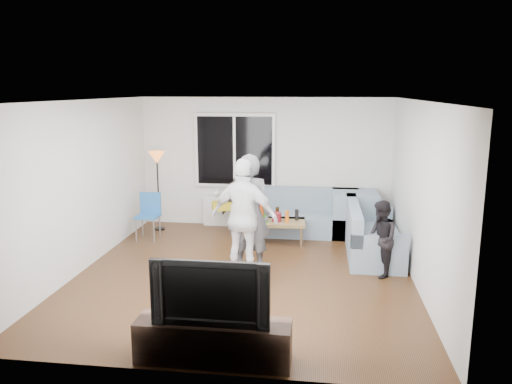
# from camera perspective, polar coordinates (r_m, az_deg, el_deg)

# --- Properties ---
(floor) EXTENTS (5.00, 5.50, 0.04)m
(floor) POSITION_cam_1_polar(r_m,az_deg,el_deg) (7.72, -1.33, -9.42)
(floor) COLOR #56351C
(floor) RESTS_ON ground
(ceiling) EXTENTS (5.00, 5.50, 0.04)m
(ceiling) POSITION_cam_1_polar(r_m,az_deg,el_deg) (7.20, -1.43, 10.57)
(ceiling) COLOR white
(ceiling) RESTS_ON ground
(wall_back) EXTENTS (5.00, 0.04, 2.60)m
(wall_back) POSITION_cam_1_polar(r_m,az_deg,el_deg) (10.06, 1.04, 3.35)
(wall_back) COLOR silver
(wall_back) RESTS_ON ground
(wall_front) EXTENTS (5.00, 0.04, 2.60)m
(wall_front) POSITION_cam_1_polar(r_m,az_deg,el_deg) (4.72, -6.56, -6.45)
(wall_front) COLOR silver
(wall_front) RESTS_ON ground
(wall_left) EXTENTS (0.04, 5.50, 2.60)m
(wall_left) POSITION_cam_1_polar(r_m,az_deg,el_deg) (8.12, -19.24, 0.67)
(wall_left) COLOR silver
(wall_left) RESTS_ON ground
(wall_right) EXTENTS (0.04, 5.50, 2.60)m
(wall_right) POSITION_cam_1_polar(r_m,az_deg,el_deg) (7.40, 18.28, -0.29)
(wall_right) COLOR silver
(wall_right) RESTS_ON ground
(window_frame) EXTENTS (1.62, 0.06, 1.47)m
(window_frame) POSITION_cam_1_polar(r_m,az_deg,el_deg) (10.03, -2.43, 4.76)
(window_frame) COLOR white
(window_frame) RESTS_ON wall_back
(window_glass) EXTENTS (1.50, 0.02, 1.35)m
(window_glass) POSITION_cam_1_polar(r_m,az_deg,el_deg) (9.99, -2.47, 4.73)
(window_glass) COLOR black
(window_glass) RESTS_ON window_frame
(window_mullion) EXTENTS (0.05, 0.03, 1.35)m
(window_mullion) POSITION_cam_1_polar(r_m,az_deg,el_deg) (9.98, -2.48, 4.72)
(window_mullion) COLOR white
(window_mullion) RESTS_ON window_frame
(radiator) EXTENTS (1.30, 0.12, 0.62)m
(radiator) POSITION_cam_1_polar(r_m,az_deg,el_deg) (10.21, -2.41, -2.19)
(radiator) COLOR silver
(radiator) RESTS_ON floor
(potted_plant) EXTENTS (0.21, 0.17, 0.36)m
(potted_plant) POSITION_cam_1_polar(r_m,az_deg,el_deg) (10.01, 0.33, 0.40)
(potted_plant) COLOR #336227
(potted_plant) RESTS_ON radiator
(vase) EXTENTS (0.18, 0.18, 0.16)m
(vase) POSITION_cam_1_polar(r_m,az_deg,el_deg) (10.17, -4.52, -0.03)
(vase) COLOR white
(vase) RESTS_ON radiator
(sofa_back_section) EXTENTS (2.30, 0.85, 0.85)m
(sofa_back_section) POSITION_cam_1_polar(r_m,az_deg,el_deg) (9.68, 4.88, -2.30)
(sofa_back_section) COLOR gray
(sofa_back_section) RESTS_ON floor
(sofa_right_section) EXTENTS (2.00, 0.85, 0.85)m
(sofa_right_section) POSITION_cam_1_polar(r_m,az_deg,el_deg) (8.67, 13.23, -4.26)
(sofa_right_section) COLOR gray
(sofa_right_section) RESTS_ON floor
(sofa_corner) EXTENTS (0.85, 0.85, 0.85)m
(sofa_corner) POSITION_cam_1_polar(r_m,az_deg,el_deg) (9.70, 11.18, -2.47)
(sofa_corner) COLOR gray
(sofa_corner) RESTS_ON floor
(cushion_yellow) EXTENTS (0.46, 0.42, 0.14)m
(cushion_yellow) POSITION_cam_1_polar(r_m,az_deg,el_deg) (9.82, -3.88, -1.58)
(cushion_yellow) COLOR gold
(cushion_yellow) RESTS_ON sofa_back_section
(cushion_red) EXTENTS (0.36, 0.31, 0.13)m
(cushion_red) POSITION_cam_1_polar(r_m,az_deg,el_deg) (9.80, -0.62, -1.57)
(cushion_red) COLOR maroon
(cushion_red) RESTS_ON sofa_back_section
(coffee_table) EXTENTS (1.14, 0.67, 0.40)m
(coffee_table) POSITION_cam_1_polar(r_m,az_deg,el_deg) (9.20, 2.14, -4.48)
(coffee_table) COLOR #9C7E4B
(coffee_table) RESTS_ON floor
(pitcher) EXTENTS (0.17, 0.17, 0.17)m
(pitcher) POSITION_cam_1_polar(r_m,az_deg,el_deg) (9.06, 2.36, -2.86)
(pitcher) COLOR maroon
(pitcher) RESTS_ON coffee_table
(side_chair) EXTENTS (0.41, 0.41, 0.86)m
(side_chair) POSITION_cam_1_polar(r_m,az_deg,el_deg) (9.49, -12.26, -2.79)
(side_chair) COLOR #2766AB
(side_chair) RESTS_ON floor
(floor_lamp) EXTENTS (0.32, 0.32, 1.56)m
(floor_lamp) POSITION_cam_1_polar(r_m,az_deg,el_deg) (10.02, -11.09, 0.08)
(floor_lamp) COLOR orange
(floor_lamp) RESTS_ON floor
(player_left) EXTENTS (0.66, 0.44, 1.82)m
(player_left) POSITION_cam_1_polar(r_m,az_deg,el_deg) (7.61, -0.78, -2.40)
(player_left) COLOR #525357
(player_left) RESTS_ON floor
(player_right) EXTENTS (1.11, 0.67, 1.77)m
(player_right) POSITION_cam_1_polar(r_m,az_deg,el_deg) (7.40, -1.34, -2.98)
(player_right) COLOR white
(player_right) RESTS_ON floor
(spectator_right) EXTENTS (0.50, 0.61, 1.15)m
(spectator_right) POSITION_cam_1_polar(r_m,az_deg,el_deg) (7.67, 14.01, -5.22)
(spectator_right) COLOR black
(spectator_right) RESTS_ON floor
(spectator_back) EXTENTS (0.78, 0.57, 1.09)m
(spectator_back) POSITION_cam_1_polar(r_m,az_deg,el_deg) (9.80, -1.84, -1.37)
(spectator_back) COLOR black
(spectator_back) RESTS_ON floor
(tv_console) EXTENTS (1.60, 0.40, 0.44)m
(tv_console) POSITION_cam_1_polar(r_m,az_deg,el_deg) (5.37, -4.89, -16.60)
(tv_console) COLOR #36241B
(tv_console) RESTS_ON floor
(television) EXTENTS (1.20, 0.16, 0.69)m
(television) POSITION_cam_1_polar(r_m,az_deg,el_deg) (5.13, -5.00, -11.04)
(television) COLOR black
(television) RESTS_ON tv_console
(bottle_e) EXTENTS (0.07, 0.07, 0.20)m
(bottle_e) POSITION_cam_1_polar(r_m,az_deg,el_deg) (9.16, 4.67, -2.61)
(bottle_e) COLOR black
(bottle_e) RESTS_ON coffee_table
(bottle_b) EXTENTS (0.08, 0.08, 0.27)m
(bottle_b) POSITION_cam_1_polar(r_m,az_deg,el_deg) (8.99, 1.13, -2.65)
(bottle_b) COLOR #259C1C
(bottle_b) RESTS_ON coffee_table
(bottle_d) EXTENTS (0.07, 0.07, 0.22)m
(bottle_d) POSITION_cam_1_polar(r_m,az_deg,el_deg) (8.99, 3.56, -2.81)
(bottle_d) COLOR orange
(bottle_d) RESTS_ON coffee_table
(bottle_c) EXTENTS (0.07, 0.07, 0.22)m
(bottle_c) POSITION_cam_1_polar(r_m,az_deg,el_deg) (9.27, 2.44, -2.38)
(bottle_c) COLOR black
(bottle_c) RESTS_ON coffee_table
(bottle_a) EXTENTS (0.07, 0.07, 0.25)m
(bottle_a) POSITION_cam_1_polar(r_m,az_deg,el_deg) (9.26, 0.67, -2.27)
(bottle_a) COLOR #C3420B
(bottle_a) RESTS_ON coffee_table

